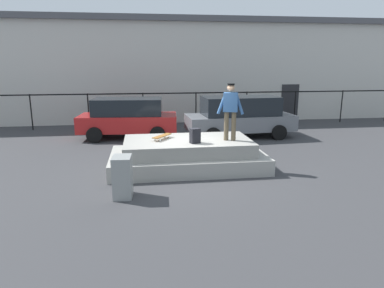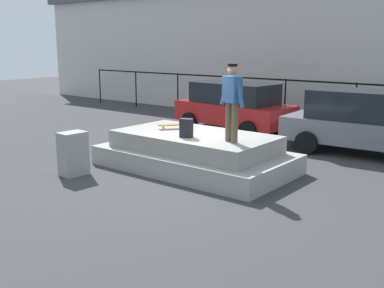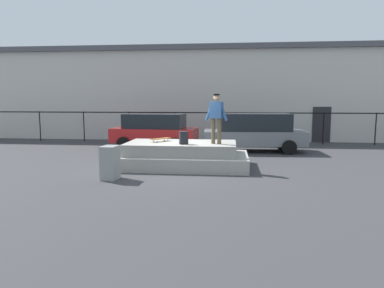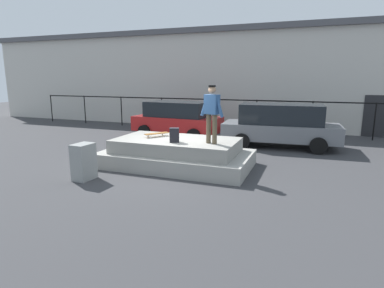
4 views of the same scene
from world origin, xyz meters
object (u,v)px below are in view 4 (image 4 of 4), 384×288
Objects in this scene: skateboarder at (212,110)px; backpack at (174,135)px; skateboard at (157,134)px; car_red_hatchback_near at (177,119)px; utility_box at (84,162)px; car_grey_hatchback_mid at (281,125)px.

backpack is at bearing -168.37° from skateboarder.
skateboard is at bearing 124.77° from backpack.
utility_box is at bearing -89.15° from car_red_hatchback_near.
utility_box is at bearing -126.47° from car_grey_hatchback_mid.
car_red_hatchback_near is 4.83m from car_grey_hatchback_mid.
backpack is (0.93, -0.65, 0.12)m from skateboard.
car_grey_hatchback_mid is 7.93m from utility_box.
car_grey_hatchback_mid reaches higher than car_red_hatchback_near.
car_grey_hatchback_mid is at bearing 70.47° from skateboarder.
utility_box is (-1.10, -2.34, -0.48)m from skateboard.
skateboarder reaches higher than utility_box.
skateboarder is 2.16× the size of skateboard.
backpack is at bearing -67.65° from car_red_hatchback_near.
utility_box is (0.10, -6.87, -0.39)m from car_red_hatchback_near.
backpack is at bearing -34.99° from skateboard.
skateboard is at bearing 168.21° from skateboarder.
car_grey_hatchback_mid reaches higher than backpack.
backpack is at bearing 43.41° from utility_box.
car_red_hatchback_near reaches higher than utility_box.
car_red_hatchback_near is at bearing 174.04° from car_grey_hatchback_mid.
utility_box is (-3.13, -1.92, -1.37)m from skateboarder.
utility_box is (-4.71, -6.37, -0.42)m from car_grey_hatchback_mid.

